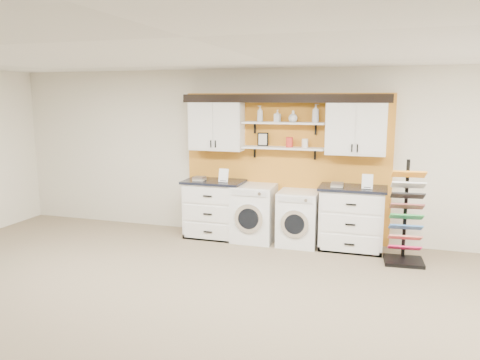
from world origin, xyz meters
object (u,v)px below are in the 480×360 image
(dryer, at_px, (298,218))
(washer, at_px, (254,213))
(sample_rack, at_px, (405,230))
(base_cabinet_left, at_px, (214,209))
(base_cabinet_right, at_px, (352,218))

(dryer, bearing_deg, washer, 180.00)
(dryer, distance_m, sample_rack, 1.65)
(sample_rack, bearing_deg, base_cabinet_left, 168.54)
(dryer, bearing_deg, base_cabinet_left, 179.87)
(base_cabinet_left, distance_m, washer, 0.70)
(base_cabinet_left, height_order, washer, base_cabinet_left)
(washer, relative_size, sample_rack, 0.63)
(base_cabinet_right, xyz_separation_m, dryer, (-0.83, -0.00, -0.06))
(base_cabinet_right, xyz_separation_m, sample_rack, (0.77, -0.41, -0.01))
(base_cabinet_left, distance_m, sample_rack, 3.06)
(washer, relative_size, dryer, 1.07)
(dryer, bearing_deg, sample_rack, -14.14)
(base_cabinet_left, bearing_deg, base_cabinet_right, -0.00)
(base_cabinet_right, distance_m, dryer, 0.83)
(base_cabinet_left, bearing_deg, dryer, -0.13)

